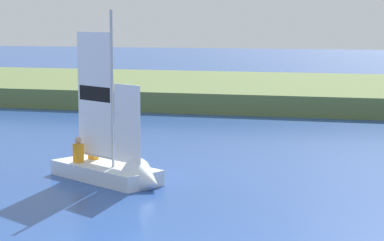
{
  "coord_description": "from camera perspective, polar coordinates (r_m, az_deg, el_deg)",
  "views": [
    {
      "loc": [
        4.92,
        -12.74,
        4.72
      ],
      "look_at": [
        -1.45,
        11.64,
        1.2
      ],
      "focal_mm": 68.94,
      "sensor_mm": 36.0,
      "label": 1
    }
  ],
  "objects": [
    {
      "name": "shore_bank",
      "position": [
        42.98,
        8.01,
        2.26
      ],
      "size": [
        80.0,
        15.22,
        1.03
      ],
      "primitive_type": "cube",
      "color": "#5B703D",
      "rests_on": "ground"
    },
    {
      "name": "sailboat",
      "position": [
        21.33,
        -5.68,
        -3.79
      ],
      "size": [
        4.16,
        3.16,
        5.34
      ],
      "rotation": [
        0.0,
        0.0,
        -0.52
      ],
      "color": "silver",
      "rests_on": "ground"
    }
  ]
}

